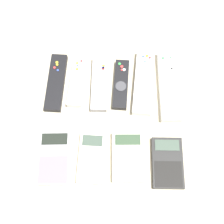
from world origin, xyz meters
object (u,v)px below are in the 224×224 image
remote_1 (78,82)px  remote_5 (169,86)px  remote_2 (100,84)px  calculator_3 (167,163)px  calculator_0 (54,158)px  remote_0 (56,82)px  remote_4 (144,83)px  calculator_1 (91,158)px  calculator_2 (128,157)px  remote_3 (121,84)px

remote_1 → remote_5: same height
remote_2 → calculator_3: bearing=-50.7°
remote_1 → calculator_3: (0.25, -0.23, -0.00)m
calculator_0 → remote_0: bearing=91.7°
remote_4 → calculator_3: remote_4 is taller
calculator_0 → calculator_1: 0.10m
remote_2 → remote_5: remote_5 is taller
calculator_2 → calculator_0: bearing=-179.5°
remote_1 → calculator_0: 0.23m
remote_1 → calculator_3: 0.34m
remote_0 → remote_2: 0.13m
remote_2 → calculator_2: 0.23m
calculator_1 → calculator_3: 0.20m
remote_2 → calculator_3: remote_2 is taller
remote_4 → calculator_3: 0.24m
calculator_1 → calculator_3: size_ratio=1.00×
remote_2 → remote_1: bearing=176.3°
calculator_0 → remote_5: bearing=32.7°
remote_2 → remote_3: bearing=-0.4°
remote_0 → calculator_0: same height
remote_1 → calculator_3: size_ratio=1.15×
remote_0 → remote_2: size_ratio=1.06×
remote_0 → calculator_2: 0.30m
remote_5 → calculator_0: remote_5 is taller
remote_3 → remote_2: bearing=-177.3°
remote_5 → remote_1: bearing=177.2°
remote_3 → calculator_3: bearing=-58.3°
remote_0 → remote_5: (0.33, -0.00, 0.00)m
remote_3 → calculator_3: 0.26m
calculator_2 → calculator_3: bearing=-8.8°
remote_0 → calculator_3: (0.32, -0.22, -0.00)m
remote_3 → calculator_0: (-0.17, -0.22, -0.00)m
remote_4 → calculator_1: remote_4 is taller
remote_0 → remote_3: (0.19, 0.00, 0.00)m
remote_3 → calculator_1: size_ratio=1.14×
remote_0 → calculator_0: size_ratio=1.22×
remote_2 → calculator_0: remote_2 is taller
remote_0 → remote_5: size_ratio=0.82×
calculator_2 → remote_0: bearing=132.8°
calculator_3 → remote_4: bearing=104.0°
remote_0 → remote_1: remote_1 is taller
remote_4 → remote_3: bearing=-170.2°
remote_0 → calculator_3: remote_0 is taller
remote_2 → remote_5: 0.20m
calculator_0 → remote_1: bearing=75.5°
remote_0 → remote_3: 0.19m
remote_3 → calculator_2: 0.21m
remote_2 → remote_3: size_ratio=1.10×
remote_1 → calculator_1: 0.23m
remote_0 → remote_2: (0.13, -0.00, 0.00)m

